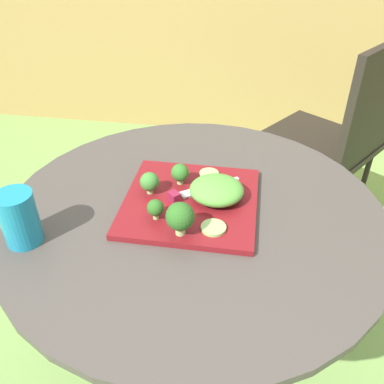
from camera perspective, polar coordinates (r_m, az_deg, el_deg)
name	(u,v)px	position (r m, az deg, el deg)	size (l,w,h in m)	color
ground_plane	(193,383)	(1.49, 0.13, -24.74)	(12.00, 12.00, 0.00)	#70994C
bamboo_fence	(243,20)	(2.64, 6.96, 22.42)	(8.00, 0.08, 1.41)	#9E7F47
patio_table	(193,290)	(1.12, 0.17, -13.34)	(0.86, 0.86, 0.72)	#423D38
patio_chair	(339,132)	(1.77, 19.48, 7.79)	(0.61, 0.61, 0.90)	black
salad_plate	(191,202)	(0.94, -0.19, -1.34)	(0.30, 0.30, 0.01)	maroon
drinking_glass	(20,221)	(0.89, -22.52, -3.65)	(0.07, 0.07, 0.11)	teal
fork	(205,189)	(0.97, 1.75, 0.47)	(0.13, 0.11, 0.00)	silver
lettuce_mound	(217,190)	(0.93, 3.41, 0.28)	(0.12, 0.12, 0.05)	#519338
broccoli_floret_0	(180,173)	(0.98, -1.66, 2.65)	(0.04, 0.04, 0.05)	#99B770
broccoli_floret_1	(180,217)	(0.82, -1.64, -3.43)	(0.06, 0.06, 0.07)	#99B770
broccoli_floret_2	(155,208)	(0.87, -5.04, -2.21)	(0.04, 0.04, 0.05)	#99B770
broccoli_floret_3	(150,182)	(0.95, -5.84, 1.38)	(0.04, 0.04, 0.05)	#99B770
cucumber_slice_0	(209,174)	(1.02, 2.36, 2.53)	(0.05, 0.05, 0.01)	#8EB766
cucumber_slice_1	(213,228)	(0.86, 2.96, -4.92)	(0.05, 0.05, 0.01)	#8EB766
beet_chunk_0	(174,197)	(0.93, -2.44, -0.73)	(0.02, 0.02, 0.02)	maroon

